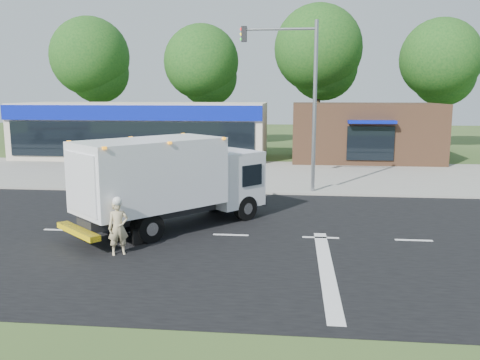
{
  "coord_description": "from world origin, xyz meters",
  "views": [
    {
      "loc": [
        2.04,
        -16.42,
        4.77
      ],
      "look_at": [
        0.19,
        1.17,
        1.7
      ],
      "focal_mm": 38.0,
      "sensor_mm": 36.0,
      "label": 1
    }
  ],
  "objects": [
    {
      "name": "ground",
      "position": [
        0.0,
        0.0,
        0.0
      ],
      "size": [
        120.0,
        120.0,
        0.0
      ],
      "primitive_type": "plane",
      "color": "#385123",
      "rests_on": "ground"
    },
    {
      "name": "parking_apron",
      "position": [
        0.0,
        14.0,
        0.01
      ],
      "size": [
        60.0,
        9.0,
        0.02
      ],
      "primitive_type": "cube",
      "color": "gray",
      "rests_on": "ground"
    },
    {
      "name": "road_asphalt",
      "position": [
        0.0,
        0.0,
        0.0
      ],
      "size": [
        60.0,
        14.0,
        0.02
      ],
      "primitive_type": "cube",
      "color": "black",
      "rests_on": "ground"
    },
    {
      "name": "ems_box_truck",
      "position": [
        -2.21,
        0.66,
        1.86
      ],
      "size": [
        6.52,
        6.92,
        3.23
      ],
      "rotation": [
        0.0,
        0.0,
        0.84
      ],
      "color": "black",
      "rests_on": "ground"
    },
    {
      "name": "background_trees",
      "position": [
        -0.85,
        28.16,
        7.38
      ],
      "size": [
        36.77,
        7.39,
        12.1
      ],
      "color": "#332114",
      "rests_on": "ground"
    },
    {
      "name": "lane_markings",
      "position": [
        1.35,
        -1.35,
        0.02
      ],
      "size": [
        55.2,
        7.0,
        0.01
      ],
      "color": "silver",
      "rests_on": "road_asphalt"
    },
    {
      "name": "emergency_worker",
      "position": [
        -3.05,
        -2.38,
        0.87
      ],
      "size": [
        0.72,
        0.63,
        1.76
      ],
      "rotation": [
        0.0,
        0.0,
        0.49
      ],
      "color": "tan",
      "rests_on": "ground"
    },
    {
      "name": "sidewalk",
      "position": [
        0.0,
        8.2,
        0.06
      ],
      "size": [
        60.0,
        2.4,
        0.12
      ],
      "primitive_type": "cube",
      "color": "gray",
      "rests_on": "ground"
    },
    {
      "name": "brown_storefront",
      "position": [
        7.0,
        19.98,
        2.0
      ],
      "size": [
        10.0,
        6.7,
        4.0
      ],
      "color": "#382316",
      "rests_on": "ground"
    },
    {
      "name": "traffic_signal_pole",
      "position": [
        2.35,
        7.6,
        4.92
      ],
      "size": [
        3.51,
        0.25,
        8.0
      ],
      "color": "gray",
      "rests_on": "ground"
    },
    {
      "name": "retail_strip_mall",
      "position": [
        -9.0,
        19.93,
        2.01
      ],
      "size": [
        18.0,
        6.2,
        4.0
      ],
      "color": "#BFB59E",
      "rests_on": "ground"
    }
  ]
}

